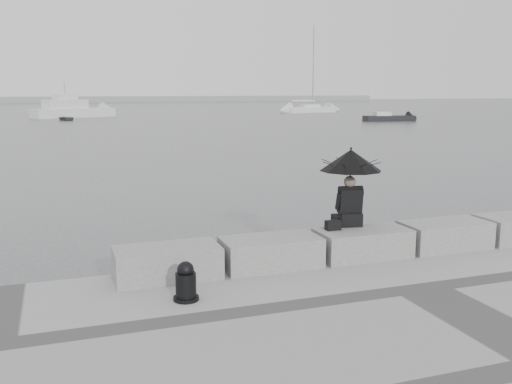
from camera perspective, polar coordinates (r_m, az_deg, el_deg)
name	(u,v)px	position (r m, az deg, el deg)	size (l,w,h in m)	color
ground	(349,277)	(10.65, 9.26, -8.38)	(360.00, 360.00, 0.00)	#414345
stone_block_far_left	(167,263)	(8.91, -8.87, -7.01)	(1.60, 0.80, 0.50)	slate
stone_block_left	(271,253)	(9.35, 1.48, -6.07)	(1.60, 0.80, 0.50)	slate
stone_block_centre	(363,243)	(10.06, 10.61, -5.07)	(1.60, 0.80, 0.50)	slate
stone_block_right	(445,235)	(10.99, 18.34, -4.12)	(1.60, 0.80, 0.50)	slate
seated_person	(351,170)	(10.05, 9.45, 2.15)	(1.09, 1.09, 1.39)	black
bag	(333,225)	(9.85, 7.70, -3.32)	(0.26, 0.15, 0.16)	black
mooring_bollard	(186,285)	(7.98, -7.03, -9.17)	(0.35, 0.35, 0.56)	black
distant_landmass	(41,99)	(163.40, -20.73, 8.66)	(180.00, 8.00, 2.80)	gray
sailboat_right	(310,109)	(87.28, 5.40, 8.26)	(8.07, 3.31, 12.90)	white
motor_cruiser	(73,110)	(74.78, -17.79, 7.80)	(10.37, 6.94, 4.50)	white
small_motorboat	(389,118)	(64.44, 13.17, 7.20)	(5.77, 2.29, 1.10)	black
dinghy	(67,118)	(67.44, -18.38, 7.01)	(2.94, 1.25, 0.50)	slate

